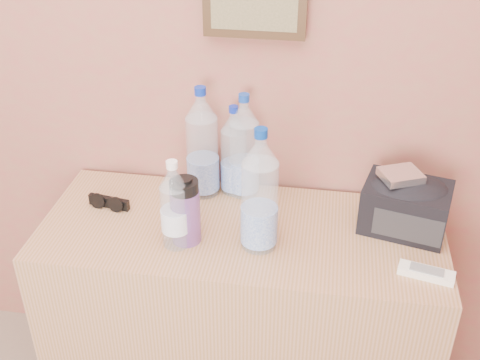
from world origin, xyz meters
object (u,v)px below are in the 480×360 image
object	(u,v)px
pet_large_d	(260,197)
nalgene_bottle	(185,210)
toiletry_bag	(406,204)
ac_remote	(426,273)
pet_large_c	(234,155)
pet_small	(175,209)
foil_packet	(401,175)
dresser	(241,320)
pet_large_b	(244,151)
sunglasses	(109,202)
pet_large_a	(202,148)

from	to	relation	value
pet_large_d	nalgene_bottle	distance (m)	0.22
toiletry_bag	ac_remote	bearing A→B (deg)	-64.02
pet_large_c	nalgene_bottle	xyz separation A→B (m)	(-0.09, -0.29, -0.03)
pet_small	toiletry_bag	xyz separation A→B (m)	(0.65, 0.19, -0.04)
pet_large_d	foil_packet	world-z (taller)	pet_large_d
dresser	pet_large_b	distance (m)	0.57
dresser	nalgene_bottle	distance (m)	0.51
pet_large_b	nalgene_bottle	world-z (taller)	pet_large_b
sunglasses	foil_packet	world-z (taller)	foil_packet
pet_large_d	sunglasses	distance (m)	0.53
dresser	toiletry_bag	xyz separation A→B (m)	(0.48, 0.08, 0.47)
pet_small	ac_remote	distance (m)	0.71
dresser	nalgene_bottle	bearing A→B (deg)	-151.21
nalgene_bottle	ac_remote	world-z (taller)	nalgene_bottle
foil_packet	pet_large_a	bearing A→B (deg)	170.84
pet_large_b	foil_packet	bearing A→B (deg)	-13.66
pet_large_a	ac_remote	xyz separation A→B (m)	(0.68, -0.32, -0.15)
pet_large_c	ac_remote	xyz separation A→B (m)	(0.59, -0.35, -0.12)
ac_remote	foil_packet	bearing A→B (deg)	121.90
nalgene_bottle	ac_remote	distance (m)	0.69
pet_large_c	ac_remote	distance (m)	0.69
pet_large_d	ac_remote	bearing A→B (deg)	-8.04
dresser	pet_small	bearing A→B (deg)	-148.82
ac_remote	pet_large_d	bearing A→B (deg)	-174.83
pet_small	pet_large_b	bearing A→B (deg)	64.00
pet_small	sunglasses	bearing A→B (deg)	149.74
pet_small	sunglasses	distance (m)	0.32
pet_large_b	toiletry_bag	world-z (taller)	pet_large_b
pet_large_a	sunglasses	world-z (taller)	pet_large_a
pet_large_b	nalgene_bottle	bearing A→B (deg)	-113.86
pet_small	foil_packet	xyz separation A→B (m)	(0.63, 0.19, 0.06)
ac_remote	foil_packet	distance (m)	0.29
pet_large_c	foil_packet	size ratio (longest dim) A/B	2.73
pet_large_d	nalgene_bottle	bearing A→B (deg)	-177.54
dresser	foil_packet	xyz separation A→B (m)	(0.46, 0.09, 0.56)
pet_large_d	sunglasses	size ratio (longest dim) A/B	2.73
pet_large_d	pet_small	distance (m)	0.24
pet_large_d	nalgene_bottle	xyz separation A→B (m)	(-0.21, -0.01, -0.06)
dresser	pet_small	distance (m)	0.54
pet_large_c	pet_small	world-z (taller)	pet_large_c
sunglasses	toiletry_bag	bearing A→B (deg)	11.83
dresser	pet_large_c	size ratio (longest dim) A/B	4.00
foil_packet	pet_large_d	bearing A→B (deg)	-157.98
pet_large_a	sunglasses	distance (m)	0.34
pet_large_c	toiletry_bag	distance (m)	0.56
pet_small	pet_large_c	bearing A→B (deg)	69.59
dresser	pet_large_d	distance (m)	0.56
dresser	foil_packet	bearing A→B (deg)	10.68
ac_remote	pet_large_b	bearing A→B (deg)	161.64
ac_remote	dresser	bearing A→B (deg)	178.62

